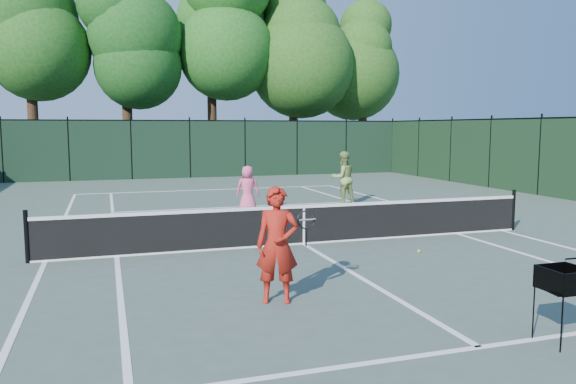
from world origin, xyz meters
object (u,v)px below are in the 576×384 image
object	(u,v)px
coach	(278,245)
player_green	(343,178)
loose_ball_midcourt	(419,251)
player_pink	(248,189)
ball_hopper	(564,280)

from	to	relation	value
coach	player_green	distance (m)	11.25
coach	player_green	world-z (taller)	player_green
coach	loose_ball_midcourt	world-z (taller)	coach
player_pink	ball_hopper	distance (m)	11.73
player_green	loose_ball_midcourt	world-z (taller)	player_green
coach	player_pink	size ratio (longest dim) A/B	1.20
player_pink	loose_ball_midcourt	world-z (taller)	player_pink
player_pink	ball_hopper	size ratio (longest dim) A/B	1.54
ball_hopper	loose_ball_midcourt	bearing A→B (deg)	87.51
player_green	ball_hopper	bearing A→B (deg)	72.08
player_green	loose_ball_midcourt	bearing A→B (deg)	72.05
ball_hopper	player_green	bearing A→B (deg)	87.46
coach	player_pink	bearing A→B (deg)	96.73
loose_ball_midcourt	coach	bearing A→B (deg)	-149.06
ball_hopper	player_pink	bearing A→B (deg)	104.25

